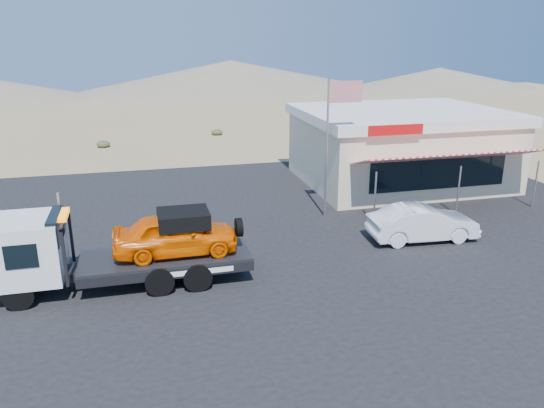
{
  "coord_description": "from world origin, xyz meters",
  "views": [
    {
      "loc": [
        -3.05,
        -16.43,
        7.73
      ],
      "look_at": [
        1.73,
        2.29,
        1.5
      ],
      "focal_mm": 35.0,
      "sensor_mm": 36.0,
      "label": 1
    }
  ],
  "objects_px": {
    "tow_truck": "(118,245)",
    "white_sedan": "(423,223)",
    "jerky_store": "(400,146)",
    "flagpole": "(332,132)"
  },
  "relations": [
    {
      "from": "tow_truck",
      "to": "white_sedan",
      "type": "height_order",
      "value": "tow_truck"
    },
    {
      "from": "tow_truck",
      "to": "white_sedan",
      "type": "bearing_deg",
      "value": 5.75
    },
    {
      "from": "white_sedan",
      "to": "flagpole",
      "type": "distance_m",
      "value": 5.35
    },
    {
      "from": "jerky_store",
      "to": "flagpole",
      "type": "relative_size",
      "value": 1.73
    },
    {
      "from": "white_sedan",
      "to": "flagpole",
      "type": "height_order",
      "value": "flagpole"
    },
    {
      "from": "flagpole",
      "to": "white_sedan",
      "type": "bearing_deg",
      "value": -55.77
    },
    {
      "from": "tow_truck",
      "to": "white_sedan",
      "type": "xyz_separation_m",
      "value": [
        11.32,
        1.14,
        -0.68
      ]
    },
    {
      "from": "white_sedan",
      "to": "jerky_store",
      "type": "xyz_separation_m",
      "value": [
        3.09,
        8.11,
        1.28
      ]
    },
    {
      "from": "tow_truck",
      "to": "white_sedan",
      "type": "relative_size",
      "value": 1.83
    },
    {
      "from": "white_sedan",
      "to": "jerky_store",
      "type": "height_order",
      "value": "jerky_store"
    }
  ]
}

